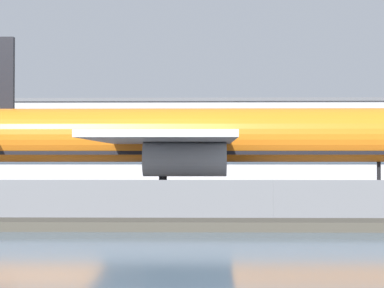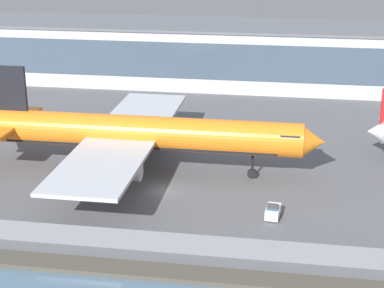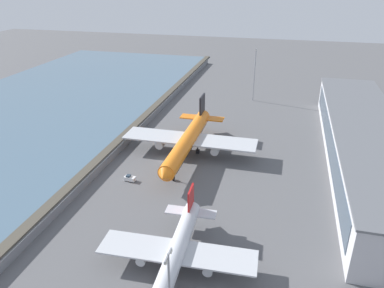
{
  "view_description": "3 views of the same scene",
  "coord_description": "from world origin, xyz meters",
  "px_view_note": "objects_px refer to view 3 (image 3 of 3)",
  "views": [
    {
      "loc": [
        -3.72,
        -59.44,
        3.62
      ],
      "look_at": [
        -5.23,
        8.28,
        5.07
      ],
      "focal_mm": 70.0,
      "sensor_mm": 36.0,
      "label": 1
    },
    {
      "loc": [
        16.2,
        -76.32,
        34.36
      ],
      "look_at": [
        2.18,
        10.15,
        3.25
      ],
      "focal_mm": 60.0,
      "sensor_mm": 36.0,
      "label": 2
    },
    {
      "loc": [
        100.6,
        35.03,
        54.67
      ],
      "look_at": [
        -2.59,
        8.55,
        5.57
      ],
      "focal_mm": 35.0,
      "sensor_mm": 36.0,
      "label": 3
    }
  ],
  "objects_px": {
    "baggage_tug": "(130,178)",
    "apron_light_mast_apron_west": "(255,72)",
    "cargo_jet_orange": "(188,140)",
    "passenger_jet_silver": "(176,254)"
  },
  "relations": [
    {
      "from": "baggage_tug",
      "to": "apron_light_mast_apron_west",
      "type": "distance_m",
      "value": 88.25
    },
    {
      "from": "baggage_tug",
      "to": "cargo_jet_orange",
      "type": "bearing_deg",
      "value": 148.67
    },
    {
      "from": "cargo_jet_orange",
      "to": "apron_light_mast_apron_west",
      "type": "bearing_deg",
      "value": 167.3
    },
    {
      "from": "cargo_jet_orange",
      "to": "passenger_jet_silver",
      "type": "distance_m",
      "value": 52.13
    },
    {
      "from": "passenger_jet_silver",
      "to": "apron_light_mast_apron_west",
      "type": "relative_size",
      "value": 1.57
    },
    {
      "from": "cargo_jet_orange",
      "to": "passenger_jet_silver",
      "type": "xyz_separation_m",
      "value": [
        50.95,
        10.95,
        -1.42
      ]
    },
    {
      "from": "cargo_jet_orange",
      "to": "apron_light_mast_apron_west",
      "type": "distance_m",
      "value": 65.32
    },
    {
      "from": "passenger_jet_silver",
      "to": "apron_light_mast_apron_west",
      "type": "bearing_deg",
      "value": 178.34
    },
    {
      "from": "passenger_jet_silver",
      "to": "apron_light_mast_apron_west",
      "type": "xyz_separation_m",
      "value": [
        -114.23,
        3.31,
        9.08
      ]
    },
    {
      "from": "passenger_jet_silver",
      "to": "apron_light_mast_apron_west",
      "type": "distance_m",
      "value": 114.64
    }
  ]
}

